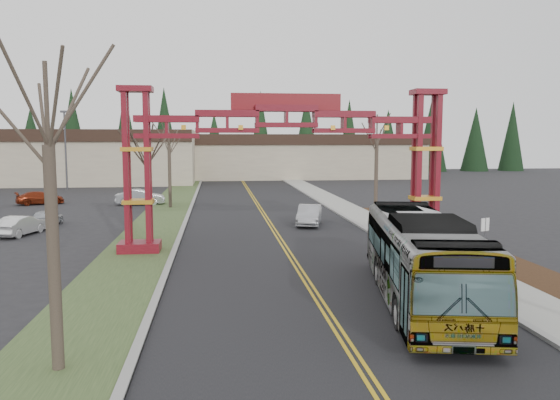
{
  "coord_description": "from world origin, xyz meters",
  "views": [
    {
      "loc": [
        -3.78,
        -11.78,
        6.06
      ],
      "look_at": [
        -0.86,
        13.49,
        3.28
      ],
      "focal_mm": 35.0,
      "sensor_mm": 36.0,
      "label": 1
    }
  ],
  "objects": [
    {
      "name": "road",
      "position": [
        0.0,
        25.0,
        0.01
      ],
      "size": [
        12.0,
        110.0,
        0.02
      ],
      "primitive_type": "cube",
      "color": "black",
      "rests_on": "ground"
    },
    {
      "name": "lane_line_left",
      "position": [
        -0.12,
        25.0,
        0.03
      ],
      "size": [
        0.12,
        100.0,
        0.01
      ],
      "primitive_type": "cube",
      "color": "gold",
      "rests_on": "road"
    },
    {
      "name": "lane_line_right",
      "position": [
        0.12,
        25.0,
        0.03
      ],
      "size": [
        0.12,
        100.0,
        0.01
      ],
      "primitive_type": "cube",
      "color": "gold",
      "rests_on": "road"
    },
    {
      "name": "curb_right",
      "position": [
        6.15,
        25.0,
        0.07
      ],
      "size": [
        0.3,
        110.0,
        0.15
      ],
      "primitive_type": "cube",
      "color": "gray",
      "rests_on": "ground"
    },
    {
      "name": "sidewalk_right",
      "position": [
        7.6,
        25.0,
        0.08
      ],
      "size": [
        2.6,
        110.0,
        0.14
      ],
      "primitive_type": "cube",
      "color": "gray",
      "rests_on": "ground"
    },
    {
      "name": "landscape_strip",
      "position": [
        10.2,
        10.0,
        0.06
      ],
      "size": [
        2.6,
        50.0,
        0.12
      ],
      "primitive_type": "cube",
      "color": "black",
      "rests_on": "ground"
    },
    {
      "name": "grass_median",
      "position": [
        -8.0,
        25.0,
        0.04
      ],
      "size": [
        4.0,
        110.0,
        0.08
      ],
      "primitive_type": "cube",
      "color": "#314723",
      "rests_on": "ground"
    },
    {
      "name": "curb_left",
      "position": [
        -6.15,
        25.0,
        0.07
      ],
      "size": [
        0.3,
        110.0,
        0.15
      ],
      "primitive_type": "cube",
      "color": "gray",
      "rests_on": "ground"
    },
    {
      "name": "gateway_arch",
      "position": [
        0.0,
        18.0,
        5.98
      ],
      "size": [
        18.2,
        1.6,
        8.9
      ],
      "color": "#590B15",
      "rests_on": "ground"
    },
    {
      "name": "retail_building_west",
      "position": [
        -30.0,
        71.96,
        3.76
      ],
      "size": [
        46.0,
        22.3,
        7.5
      ],
      "color": "tan",
      "rests_on": "ground"
    },
    {
      "name": "retail_building_east",
      "position": [
        10.0,
        79.95,
        3.51
      ],
      "size": [
        38.0,
        20.3,
        7.0
      ],
      "color": "tan",
      "rests_on": "ground"
    },
    {
      "name": "conifer_treeline",
      "position": [
        0.25,
        92.0,
        6.49
      ],
      "size": [
        116.1,
        5.6,
        13.0
      ],
      "color": "black",
      "rests_on": "ground"
    },
    {
      "name": "transit_bus",
      "position": [
        3.77,
        7.5,
        1.68
      ],
      "size": [
        4.9,
        12.34,
        3.35
      ],
      "primitive_type": "imported",
      "rotation": [
        0.0,
        0.0,
        -0.18
      ],
      "color": "#ADB0B5",
      "rests_on": "ground"
    },
    {
      "name": "silver_sedan",
      "position": [
        2.76,
        26.51,
        0.73
      ],
      "size": [
        2.55,
        4.64,
        1.45
      ],
      "primitive_type": "imported",
      "rotation": [
        0.0,
        0.0,
        -0.24
      ],
      "color": "#A5A8AD",
      "rests_on": "ground"
    },
    {
      "name": "parked_car_near_a",
      "position": [
        -15.83,
        28.09,
        0.61
      ],
      "size": [
        1.61,
        3.65,
        1.22
      ],
      "primitive_type": "imported",
      "rotation": [
        0.0,
        0.0,
        3.09
      ],
      "color": "#A4A8AC",
      "rests_on": "ground"
    },
    {
      "name": "parked_car_near_b",
      "position": [
        -16.32,
        24.44,
        0.64
      ],
      "size": [
        2.34,
        4.12,
        1.28
      ],
      "primitive_type": "imported",
      "rotation": [
        0.0,
        0.0,
        2.87
      ],
      "color": "silver",
      "rests_on": "ground"
    },
    {
      "name": "parked_car_mid_a",
      "position": [
        -20.58,
        42.12,
        0.62
      ],
      "size": [
        4.62,
        3.3,
        1.24
      ],
      "primitive_type": "imported",
      "rotation": [
        0.0,
        0.0,
        1.98
      ],
      "color": "maroon",
      "rests_on": "ground"
    },
    {
      "name": "parked_car_far_a",
      "position": [
        -11.0,
        40.51,
        0.74
      ],
      "size": [
        4.49,
        1.6,
        1.47
      ],
      "primitive_type": "imported",
      "rotation": [
        0.0,
        0.0,
        1.58
      ],
      "color": "#B1B5B9",
      "rests_on": "ground"
    },
    {
      "name": "bare_tree_median_near",
      "position": [
        -8.0,
        2.61,
        5.9
      ],
      "size": [
        3.15,
        3.15,
        8.03
      ],
      "color": "#382D26",
      "rests_on": "ground"
    },
    {
      "name": "bare_tree_median_mid",
      "position": [
        -8.0,
        21.91,
        5.35
      ],
      "size": [
        3.26,
        3.26,
        7.54
      ],
      "color": "#382D26",
      "rests_on": "ground"
    },
    {
      "name": "bare_tree_median_far",
      "position": [
        -8.0,
        37.76,
        5.62
      ],
      "size": [
        3.02,
        3.02,
        7.65
      ],
      "color": "#382D26",
      "rests_on": "ground"
    },
    {
      "name": "bare_tree_right_far",
      "position": [
        10.0,
        34.39,
        6.08
      ],
      "size": [
        3.27,
        3.27,
        8.29
      ],
      "color": "#382D26",
      "rests_on": "ground"
    },
    {
      "name": "light_pole_far",
      "position": [
        -22.36,
        58.47,
        5.62
      ],
      "size": [
        0.84,
        0.42,
        9.71
      ],
      "color": "#3F3F44",
      "rests_on": "ground"
    },
    {
      "name": "street_sign",
      "position": [
        9.13,
        13.07,
        1.66
      ],
      "size": [
        0.5,
        0.24,
        2.31
      ],
      "color": "#3F3F44",
      "rests_on": "ground"
    },
    {
      "name": "barrel_south",
      "position": [
        9.64,
        17.05,
        0.47
      ],
      "size": [
        0.5,
        0.5,
        0.93
      ],
      "color": "#CD5F0B",
      "rests_on": "ground"
    },
    {
      "name": "barrel_mid",
      "position": [
        9.57,
        20.01,
        0.55
      ],
      "size": [
        0.59,
        0.59,
        1.09
      ],
      "color": "#CD5F0B",
      "rests_on": "ground"
    },
    {
      "name": "barrel_north",
      "position": [
        9.34,
        20.5,
        0.54
      ],
      "size": [
        0.59,
        0.59,
        1.08
      ],
      "color": "#CD5F0B",
      "rests_on": "ground"
    }
  ]
}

